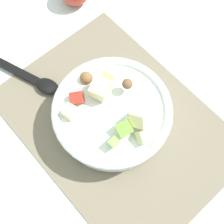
# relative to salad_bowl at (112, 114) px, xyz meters

# --- Properties ---
(ground_plane) EXTENTS (2.40, 2.40, 0.00)m
(ground_plane) POSITION_rel_salad_bowl_xyz_m (-0.01, -0.01, -0.05)
(ground_plane) COLOR silver
(placemat) EXTENTS (0.48, 0.35, 0.01)m
(placemat) POSITION_rel_salad_bowl_xyz_m (-0.01, -0.01, -0.04)
(placemat) COLOR #756B56
(placemat) RESTS_ON ground_plane
(salad_bowl) EXTENTS (0.24, 0.24, 0.11)m
(salad_bowl) POSITION_rel_salad_bowl_xyz_m (0.00, 0.00, 0.00)
(salad_bowl) COLOR white
(salad_bowl) RESTS_ON placemat
(serving_spoon) EXTENTS (0.22, 0.10, 0.01)m
(serving_spoon) POSITION_rel_salad_bowl_xyz_m (0.20, 0.07, -0.03)
(serving_spoon) COLOR black
(serving_spoon) RESTS_ON placemat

